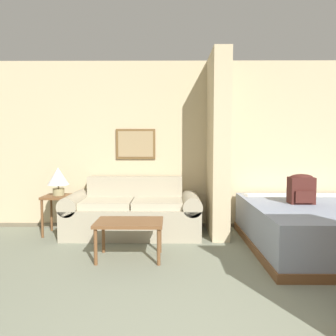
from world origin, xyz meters
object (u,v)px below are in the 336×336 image
object	(u,v)px
coffee_table	(129,225)
table_lamp	(58,178)
backpack	(301,188)
bed	(321,227)
couch	(133,213)

from	to	relation	value
coffee_table	table_lamp	distance (m)	1.60
coffee_table	backpack	xyz separation A→B (m)	(2.15, 0.46, 0.37)
bed	couch	bearing A→B (deg)	165.01
bed	backpack	bearing A→B (deg)	156.47
table_lamp	couch	bearing A→B (deg)	0.26
coffee_table	bed	xyz separation A→B (m)	(2.37, 0.36, -0.10)
coffee_table	backpack	distance (m)	2.22
table_lamp	backpack	bearing A→B (deg)	-9.47
couch	table_lamp	world-z (taller)	table_lamp
table_lamp	bed	world-z (taller)	table_lamp
couch	bed	size ratio (longest dim) A/B	0.93
backpack	coffee_table	bearing A→B (deg)	-167.87
couch	backpack	size ratio (longest dim) A/B	5.14
coffee_table	couch	bearing A→B (deg)	94.00
bed	backpack	distance (m)	0.53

